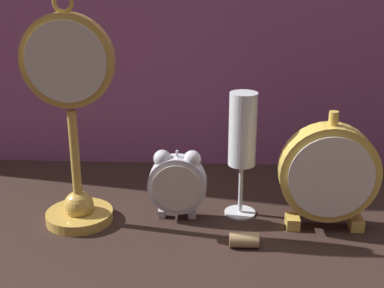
% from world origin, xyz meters
% --- Properties ---
extents(ground_plane, '(4.00, 4.00, 0.00)m').
position_xyz_m(ground_plane, '(0.00, 0.00, 0.00)').
color(ground_plane, black).
extents(pocket_watch_on_stand, '(0.14, 0.10, 0.35)m').
position_xyz_m(pocket_watch_on_stand, '(-0.18, 0.07, 0.15)').
color(pocket_watch_on_stand, gold).
rests_on(pocket_watch_on_stand, ground_plane).
extents(alarm_clock_twin_bell, '(0.09, 0.03, 0.11)m').
position_xyz_m(alarm_clock_twin_bell, '(-0.02, 0.09, 0.06)').
color(alarm_clock_twin_bell, silver).
rests_on(alarm_clock_twin_bell, ground_plane).
extents(mantel_clock_silver, '(0.15, 0.04, 0.19)m').
position_xyz_m(mantel_clock_silver, '(0.20, 0.06, 0.09)').
color(mantel_clock_silver, gold).
rests_on(mantel_clock_silver, ground_plane).
extents(champagne_flute, '(0.05, 0.05, 0.20)m').
position_xyz_m(champagne_flute, '(0.08, 0.10, 0.13)').
color(champagne_flute, silver).
rests_on(champagne_flute, ground_plane).
extents(wine_cork, '(0.04, 0.02, 0.02)m').
position_xyz_m(wine_cork, '(0.08, 0.00, 0.01)').
color(wine_cork, tan).
rests_on(wine_cork, ground_plane).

